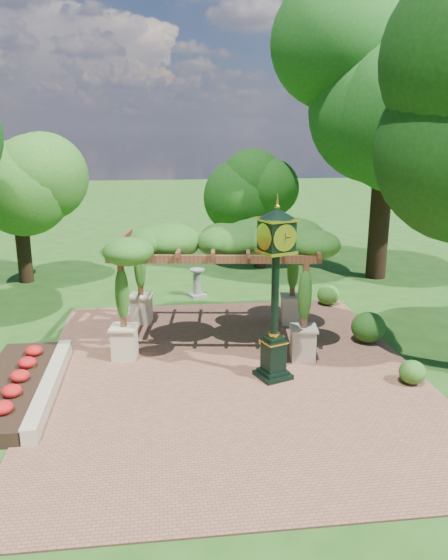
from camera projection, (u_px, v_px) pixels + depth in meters
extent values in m
plane|color=#1E4714|center=(236.00, 391.00, 13.66)|extent=(120.00, 120.00, 0.00)
cube|color=brown|center=(231.00, 373.00, 14.61)|extent=(10.00, 12.00, 0.04)
cube|color=#C6B793|center=(50.00, 385.00, 13.54)|extent=(0.35, 5.00, 0.40)
cube|color=red|center=(13.00, 387.00, 13.44)|extent=(1.50, 5.00, 0.36)
cube|color=black|center=(273.00, 375.00, 14.33)|extent=(1.03, 1.03, 0.12)
cube|color=black|center=(273.00, 356.00, 14.18)|extent=(0.64, 0.64, 0.90)
cube|color=gold|center=(274.00, 342.00, 14.08)|extent=(0.72, 0.72, 0.04)
cylinder|color=black|center=(275.00, 294.00, 13.73)|extent=(0.26, 0.26, 2.29)
cube|color=black|center=(277.00, 235.00, 13.34)|extent=(0.90, 0.90, 0.70)
cylinder|color=beige|center=(285.00, 238.00, 13.03)|extent=(0.57, 0.24, 0.60)
cone|color=black|center=(277.00, 213.00, 13.19)|extent=(1.16, 1.16, 0.25)
sphere|color=gold|center=(277.00, 207.00, 13.15)|extent=(0.14, 0.14, 0.14)
cube|color=beige|center=(125.00, 343.00, 15.41)|extent=(0.74, 0.74, 0.91)
cube|color=brown|center=(122.00, 295.00, 15.03)|extent=(0.18, 0.18, 1.86)
cube|color=beige|center=(303.00, 344.00, 15.34)|extent=(0.74, 0.74, 0.91)
cube|color=brown|center=(305.00, 295.00, 14.96)|extent=(0.18, 0.18, 1.86)
cube|color=beige|center=(142.00, 309.00, 18.32)|extent=(0.74, 0.74, 0.91)
cube|color=brown|center=(140.00, 268.00, 17.94)|extent=(0.18, 0.18, 1.86)
cube|color=beige|center=(292.00, 310.00, 18.25)|extent=(0.74, 0.74, 0.91)
cube|color=brown|center=(293.00, 268.00, 17.87)|extent=(0.18, 0.18, 1.86)
cube|color=brown|center=(213.00, 259.00, 14.72)|extent=(5.81, 0.93, 0.22)
cube|color=brown|center=(216.00, 238.00, 17.63)|extent=(5.81, 0.93, 0.22)
ellipsoid|color=#275919|center=(215.00, 238.00, 16.11)|extent=(6.28, 4.38, 1.01)
cube|color=gray|center=(197.00, 295.00, 21.40)|extent=(0.79, 0.79, 0.11)
cylinder|color=gray|center=(197.00, 283.00, 21.27)|extent=(0.40, 0.40, 1.00)
cylinder|color=gray|center=(197.00, 270.00, 21.13)|extent=(0.75, 0.75, 0.06)
ellipsoid|color=#2D5E1A|center=(412.00, 372.00, 13.91)|extent=(0.85, 0.85, 0.61)
ellipsoid|color=#1F4A15|center=(368.00, 327.00, 16.61)|extent=(1.25, 1.25, 0.93)
ellipsoid|color=#32691E|center=(328.00, 295.00, 20.19)|extent=(0.95, 0.95, 0.73)
cylinder|color=black|center=(24.00, 252.00, 23.12)|extent=(0.60, 0.60, 2.63)
ellipsoid|color=#2B5F1B|center=(16.00, 171.00, 22.22)|extent=(3.68, 3.68, 4.15)
cylinder|color=#332214|center=(260.00, 243.00, 25.70)|extent=(0.57, 0.57, 2.32)
ellipsoid|color=#174210|center=(262.00, 179.00, 24.90)|extent=(3.28, 3.28, 3.66)
cylinder|color=black|center=(379.00, 224.00, 23.58)|extent=(0.87, 0.87, 4.74)
ellipsoid|color=#1B4F16|center=(391.00, 74.00, 21.95)|extent=(6.23, 6.23, 7.49)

